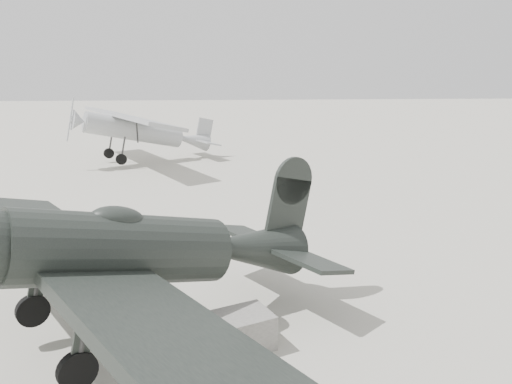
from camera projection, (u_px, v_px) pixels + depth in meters
ground at (329, 261)px, 14.71m from camera, size 160.00×160.00×0.00m
lowwing_monoplane at (141, 250)px, 9.89m from camera, size 9.57×10.93×3.82m
highwing_monoplane at (140, 127)px, 29.69m from camera, size 9.41×11.85×3.50m
equipment_block at (235, 332)px, 10.04m from camera, size 1.70×1.41×0.73m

